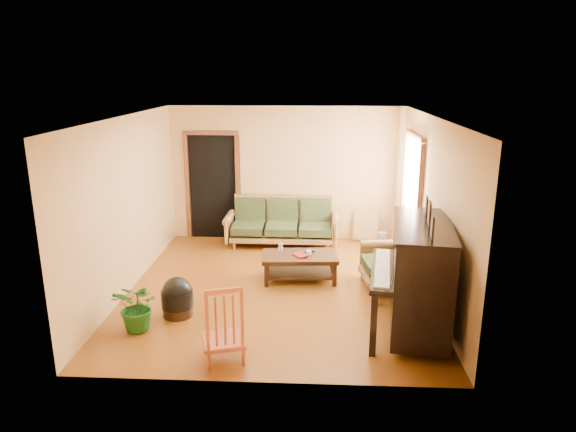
# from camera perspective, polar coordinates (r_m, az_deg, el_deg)

# --- Properties ---
(floor) EXTENTS (5.00, 5.00, 0.00)m
(floor) POSITION_cam_1_polar(r_m,az_deg,el_deg) (7.99, -1.16, -8.00)
(floor) COLOR #5F300C
(floor) RESTS_ON ground
(doorway) EXTENTS (1.08, 0.16, 2.05)m
(doorway) POSITION_cam_1_polar(r_m,az_deg,el_deg) (10.21, -8.36, 3.18)
(doorway) COLOR black
(doorway) RESTS_ON floor
(window) EXTENTS (0.12, 1.36, 1.46)m
(window) POSITION_cam_1_polar(r_m,az_deg,el_deg) (8.92, 13.74, 4.20)
(window) COLOR white
(window) RESTS_ON right_wall
(sofa) EXTENTS (2.12, 0.91, 0.91)m
(sofa) POSITION_cam_1_polar(r_m,az_deg,el_deg) (9.77, -0.68, -0.68)
(sofa) COLOR brown
(sofa) RESTS_ON floor
(coffee_table) EXTENTS (1.23, 0.73, 0.43)m
(coffee_table) POSITION_cam_1_polar(r_m,az_deg,el_deg) (8.20, 1.32, -5.72)
(coffee_table) COLOR black
(coffee_table) RESTS_ON floor
(armchair) EXTENTS (0.97, 1.01, 0.92)m
(armchair) POSITION_cam_1_polar(r_m,az_deg,el_deg) (8.02, 11.06, -4.67)
(armchair) COLOR brown
(armchair) RESTS_ON floor
(piano) EXTENTS (1.18, 1.74, 1.44)m
(piano) POSITION_cam_1_polar(r_m,az_deg,el_deg) (6.65, 14.44, -6.84)
(piano) COLOR black
(piano) RESTS_ON floor
(footstool) EXTENTS (0.45, 0.45, 0.41)m
(footstool) POSITION_cam_1_polar(r_m,az_deg,el_deg) (7.22, -12.17, -9.26)
(footstool) COLOR black
(footstool) RESTS_ON floor
(red_chair) EXTENTS (0.58, 0.61, 0.96)m
(red_chair) POSITION_cam_1_polar(r_m,az_deg,el_deg) (5.99, -7.29, -11.54)
(red_chair) COLOR #9B3F1C
(red_chair) RESTS_ON floor
(leaning_frame) EXTENTS (0.49, 0.20, 0.64)m
(leaning_frame) POSITION_cam_1_polar(r_m,az_deg,el_deg) (10.12, 8.64, -1.07)
(leaning_frame) COLOR #C09140
(leaning_frame) RESTS_ON floor
(ceramic_crock) EXTENTS (0.25, 0.25, 0.24)m
(ceramic_crock) POSITION_cam_1_polar(r_m,az_deg,el_deg) (10.06, 10.43, -2.45)
(ceramic_crock) COLOR #2F4F8D
(ceramic_crock) RESTS_ON floor
(potted_plant) EXTENTS (0.73, 0.68, 0.66)m
(potted_plant) POSITION_cam_1_polar(r_m,az_deg,el_deg) (6.90, -16.28, -9.62)
(potted_plant) COLOR #175017
(potted_plant) RESTS_ON floor
(book) EXTENTS (0.28, 0.29, 0.02)m
(book) POSITION_cam_1_polar(r_m,az_deg,el_deg) (8.02, 0.89, -4.49)
(book) COLOR maroon
(book) RESTS_ON coffee_table
(candle) EXTENTS (0.08, 0.08, 0.11)m
(candle) POSITION_cam_1_polar(r_m,az_deg,el_deg) (8.29, -0.82, -3.46)
(candle) COLOR silver
(candle) RESTS_ON coffee_table
(glass_jar) EXTENTS (0.10, 0.10, 0.06)m
(glass_jar) POSITION_cam_1_polar(r_m,az_deg,el_deg) (8.14, 2.30, -4.06)
(glass_jar) COLOR silver
(glass_jar) RESTS_ON coffee_table
(remote) EXTENTS (0.17, 0.08, 0.02)m
(remote) POSITION_cam_1_polar(r_m,az_deg,el_deg) (8.24, 2.44, -3.96)
(remote) COLOR black
(remote) RESTS_ON coffee_table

